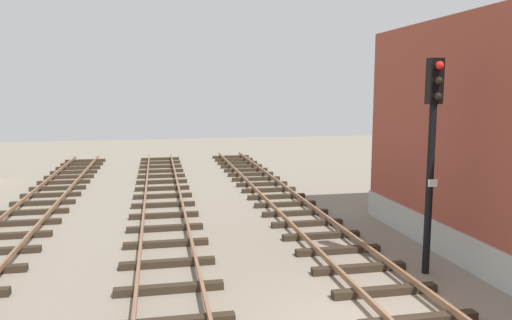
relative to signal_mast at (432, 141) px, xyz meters
name	(u,v)px	position (x,y,z in m)	size (l,w,h in m)	color
track_near_building	(419,319)	(-1.63, -2.52, -3.25)	(2.50, 51.68, 0.32)	#2D2319
signal_mast	(432,141)	(0.00, 0.00, 0.00)	(0.36, 0.40, 5.38)	black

